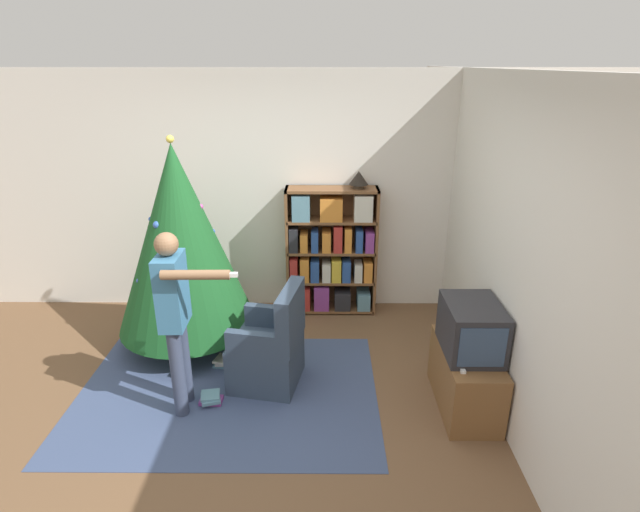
{
  "coord_description": "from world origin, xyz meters",
  "views": [
    {
      "loc": [
        0.58,
        -3.14,
        2.64
      ],
      "look_at": [
        0.55,
        0.96,
        1.05
      ],
      "focal_mm": 28.0,
      "sensor_mm": 36.0,
      "label": 1
    }
  ],
  "objects_px": {
    "standing_person": "(175,310)",
    "armchair": "(270,350)",
    "table_lamp": "(359,179)",
    "television": "(472,328)",
    "bookshelf": "(331,252)",
    "christmas_tree": "(181,239)"
  },
  "relations": [
    {
      "from": "bookshelf",
      "to": "christmas_tree",
      "type": "bearing_deg",
      "value": -152.89
    },
    {
      "from": "bookshelf",
      "to": "armchair",
      "type": "distance_m",
      "value": 1.53
    },
    {
      "from": "christmas_tree",
      "to": "armchair",
      "type": "bearing_deg",
      "value": -36.96
    },
    {
      "from": "television",
      "to": "standing_person",
      "type": "distance_m",
      "value": 2.29
    },
    {
      "from": "table_lamp",
      "to": "television",
      "type": "bearing_deg",
      "value": -65.04
    },
    {
      "from": "armchair",
      "to": "television",
      "type": "bearing_deg",
      "value": 89.91
    },
    {
      "from": "armchair",
      "to": "standing_person",
      "type": "xyz_separation_m",
      "value": [
        -0.67,
        -0.35,
        0.56
      ]
    },
    {
      "from": "television",
      "to": "christmas_tree",
      "type": "xyz_separation_m",
      "value": [
        -2.49,
        0.97,
        0.39
      ]
    },
    {
      "from": "table_lamp",
      "to": "bookshelf",
      "type": "bearing_deg",
      "value": -178.4
    },
    {
      "from": "standing_person",
      "to": "armchair",
      "type": "bearing_deg",
      "value": 116.33
    },
    {
      "from": "standing_person",
      "to": "christmas_tree",
      "type": "bearing_deg",
      "value": -169.34
    },
    {
      "from": "christmas_tree",
      "to": "standing_person",
      "type": "relative_size",
      "value": 1.37
    },
    {
      "from": "bookshelf",
      "to": "armchair",
      "type": "bearing_deg",
      "value": -111.19
    },
    {
      "from": "television",
      "to": "armchair",
      "type": "distance_m",
      "value": 1.69
    },
    {
      "from": "standing_person",
      "to": "table_lamp",
      "type": "bearing_deg",
      "value": 138.35
    },
    {
      "from": "television",
      "to": "christmas_tree",
      "type": "bearing_deg",
      "value": 158.75
    },
    {
      "from": "armchair",
      "to": "table_lamp",
      "type": "height_order",
      "value": "table_lamp"
    },
    {
      "from": "bookshelf",
      "to": "standing_person",
      "type": "relative_size",
      "value": 0.94
    },
    {
      "from": "christmas_tree",
      "to": "table_lamp",
      "type": "distance_m",
      "value": 1.89
    },
    {
      "from": "television",
      "to": "armchair",
      "type": "relative_size",
      "value": 0.62
    },
    {
      "from": "bookshelf",
      "to": "armchair",
      "type": "relative_size",
      "value": 1.54
    },
    {
      "from": "standing_person",
      "to": "table_lamp",
      "type": "xyz_separation_m",
      "value": [
        1.49,
        1.73,
        0.63
      ]
    }
  ]
}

